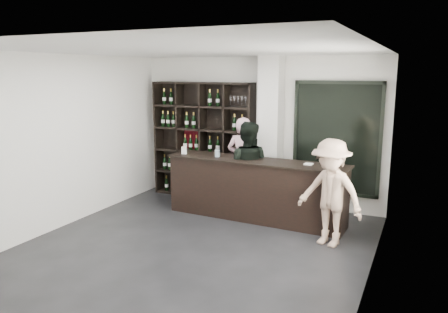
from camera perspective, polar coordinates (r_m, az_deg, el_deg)
The scene contains 12 objects.
floor at distance 6.68m, azimuth -4.20°, elevation -12.03°, with size 5.00×5.50×0.01m, color black.
wine_shelf at distance 9.06m, azimuth -2.75°, elevation 2.09°, with size 2.20×0.35×2.40m, color black, non-canonical shape.
structural_column at distance 8.35m, azimuth 6.09°, elevation 3.00°, with size 0.40×0.40×2.90m, color silver.
glass_panel at distance 8.27m, azimuth 14.47°, elevation 2.27°, with size 1.60×0.08×2.10m.
tasting_counter at distance 7.82m, azimuth 4.09°, elevation -4.32°, with size 3.28×0.68×1.08m.
taster_pink at distance 8.49m, azimuth 2.49°, elevation -0.74°, with size 0.64×0.42×1.76m, color beige.
taster_black at distance 7.96m, azimuth 3.00°, elevation -1.62°, with size 0.84×0.66×1.73m, color black.
customer at distance 6.76m, azimuth 13.70°, elevation -4.65°, with size 1.06×0.61×1.64m, color tan.
wine_glass at distance 7.75m, azimuth 3.07°, elevation 0.36°, with size 0.08×0.08×0.19m, color white, non-canonical shape.
spit_cup at distance 7.95m, azimuth -0.87°, elevation 0.42°, with size 0.10×0.10×0.13m, color silver.
napkin_stack at distance 7.42m, azimuth 10.98°, elevation -0.98°, with size 0.13×0.13×0.02m, color white.
card_stand at distance 8.24m, azimuth -5.23°, elevation 0.80°, with size 0.09×0.05×0.14m, color white.
Camera 1 is at (3.03, -5.35, 2.62)m, focal length 35.00 mm.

